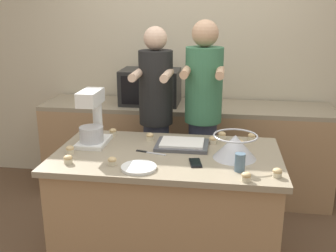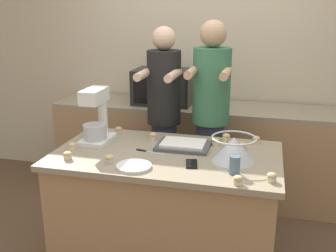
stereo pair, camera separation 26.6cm
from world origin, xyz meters
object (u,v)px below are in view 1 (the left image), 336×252
object	(u,v)px
stand_mixer	(92,121)
cupcake_3	(112,161)
cupcake_7	(252,137)
cupcake_8	(240,143)
drinking_glass	(240,162)
cupcake_1	(222,135)
cupcake_0	(246,177)
cell_phone	(195,163)
cupcake_2	(150,137)
mixing_bowl	(235,146)
knife	(149,153)
cupcake_10	(113,132)
cupcake_9	(277,173)
person_left	(156,121)
cupcake_6	(213,140)
cupcake_4	(68,159)
microwave_oven	(150,87)
person_right	(203,120)
baking_tray	(182,144)
small_plate	(139,168)
cupcake_5	(70,150)

from	to	relation	value
stand_mixer	cupcake_3	bearing A→B (deg)	-56.44
cupcake_7	cupcake_8	distance (m)	0.19
drinking_glass	cupcake_1	bearing A→B (deg)	100.77
cupcake_0	cupcake_3	world-z (taller)	same
cell_phone	cupcake_3	world-z (taller)	cupcake_3
cupcake_1	cupcake_2	world-z (taller)	same
mixing_bowl	cupcake_0	world-z (taller)	mixing_bowl
mixing_bowl	drinking_glass	bearing A→B (deg)	-82.83
knife	cupcake_3	distance (m)	0.31
knife	cupcake_10	bearing A→B (deg)	135.63
cupcake_2	drinking_glass	bearing A→B (deg)	-37.09
drinking_glass	cupcake_10	xyz separation A→B (m)	(-0.95, 0.56, -0.03)
cupcake_1	cupcake_9	bearing A→B (deg)	-63.38
person_left	cupcake_0	xyz separation A→B (m)	(0.71, -1.04, 0.00)
cupcake_3	cupcake_10	bearing A→B (deg)	105.52
cupcake_6	drinking_glass	bearing A→B (deg)	-69.50
cupcake_4	mixing_bowl	bearing A→B (deg)	13.25
person_left	cupcake_7	xyz separation A→B (m)	(0.78, -0.30, 0.00)
stand_mixer	cupcake_1	world-z (taller)	stand_mixer
cupcake_0	cupcake_8	distance (m)	0.57
stand_mixer	microwave_oven	world-z (taller)	stand_mixer
person_right	cupcake_6	bearing A→B (deg)	-76.73
cupcake_2	baking_tray	bearing A→B (deg)	-23.38
stand_mixer	cupcake_8	bearing A→B (deg)	4.47
drinking_glass	cupcake_8	world-z (taller)	drinking_glass
small_plate	cupcake_4	world-z (taller)	cupcake_4
drinking_glass	cupcake_6	distance (m)	0.51
cupcake_4	microwave_oven	bearing A→B (deg)	80.35
mixing_bowl	drinking_glass	world-z (taller)	mixing_bowl
knife	cell_phone	bearing A→B (deg)	-23.18
cell_phone	cupcake_10	world-z (taller)	cupcake_10
drinking_glass	person_right	bearing A→B (deg)	107.21
cupcake_2	cupcake_10	distance (m)	0.31
person_left	cupcake_6	xyz separation A→B (m)	(0.49, -0.42, 0.00)
knife	cupcake_7	xyz separation A→B (m)	(0.71, 0.38, 0.02)
person_left	cupcake_3	world-z (taller)	person_left
small_plate	cupcake_4	bearing A→B (deg)	177.01
cupcake_2	cupcake_1	bearing A→B (deg)	11.79
cell_phone	cupcake_3	xyz separation A→B (m)	(-0.52, -0.10, 0.02)
person_right	cupcake_3	distance (m)	1.05
drinking_glass	cupcake_0	world-z (taller)	drinking_glass
small_plate	cupcake_3	bearing A→B (deg)	169.51
cupcake_2	cupcake_10	xyz separation A→B (m)	(-0.31, 0.07, 0.00)
cupcake_2	cupcake_6	distance (m)	0.47
mixing_bowl	cupcake_8	size ratio (longest dim) A/B	5.21
person_right	cupcake_6	distance (m)	0.43
cupcake_3	cupcake_1	bearing A→B (deg)	42.75
small_plate	person_left	bearing A→B (deg)	93.56
cupcake_5	mixing_bowl	bearing A→B (deg)	4.08
baking_tray	cupcake_5	world-z (taller)	cupcake_5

